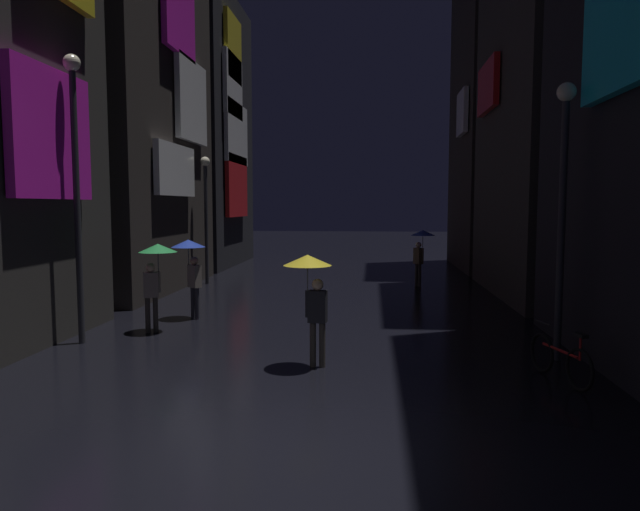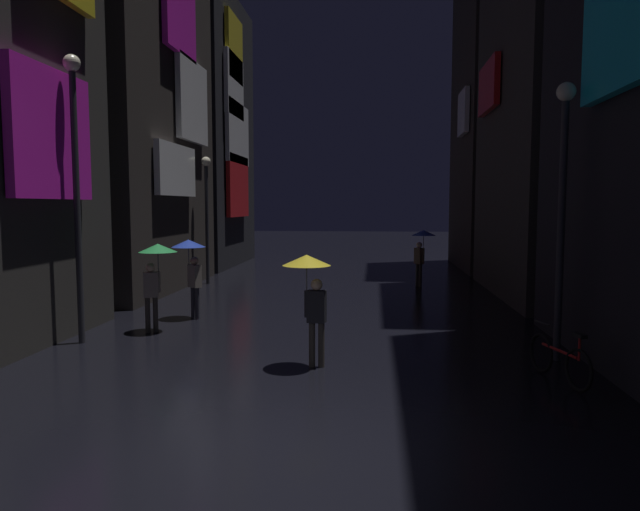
{
  "view_description": "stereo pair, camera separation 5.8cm",
  "coord_description": "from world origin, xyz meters",
  "px_view_note": "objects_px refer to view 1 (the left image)",
  "views": [
    {
      "loc": [
        1.36,
        -6.64,
        3.03
      ],
      "look_at": [
        0.0,
        8.19,
        1.72
      ],
      "focal_mm": 32.0,
      "sensor_mm": 36.0,
      "label": 1
    },
    {
      "loc": [
        1.42,
        -6.63,
        3.03
      ],
      "look_at": [
        0.0,
        8.19,
        1.72
      ],
      "focal_mm": 32.0,
      "sensor_mm": 36.0,
      "label": 2
    }
  ],
  "objects_px": {
    "pedestrian_foreground_right_yellow": "(311,279)",
    "streetlamp_right_near": "(563,188)",
    "pedestrian_midstreet_left_blue": "(190,257)",
    "pedestrian_foreground_left_blue": "(421,242)",
    "bicycle_parked_at_storefront": "(560,359)",
    "streetlamp_left_far": "(206,204)",
    "streetlamp_left_near": "(76,168)",
    "pedestrian_far_right_green": "(156,263)"
  },
  "relations": [
    {
      "from": "pedestrian_foreground_right_yellow",
      "to": "streetlamp_right_near",
      "type": "bearing_deg",
      "value": 11.07
    },
    {
      "from": "bicycle_parked_at_storefront",
      "to": "streetlamp_left_far",
      "type": "distance_m",
      "value": 15.2
    },
    {
      "from": "pedestrian_far_right_green",
      "to": "streetlamp_left_near",
      "type": "height_order",
      "value": "streetlamp_left_near"
    },
    {
      "from": "pedestrian_far_right_green",
      "to": "pedestrian_foreground_right_yellow",
      "type": "distance_m",
      "value": 4.79
    },
    {
      "from": "pedestrian_far_right_green",
      "to": "bicycle_parked_at_storefront",
      "type": "xyz_separation_m",
      "value": [
        8.37,
        -3.12,
        -1.28
      ]
    },
    {
      "from": "pedestrian_far_right_green",
      "to": "streetlamp_right_near",
      "type": "height_order",
      "value": "streetlamp_right_near"
    },
    {
      "from": "streetlamp_right_near",
      "to": "streetlamp_left_far",
      "type": "height_order",
      "value": "streetlamp_right_near"
    },
    {
      "from": "bicycle_parked_at_storefront",
      "to": "streetlamp_right_near",
      "type": "bearing_deg",
      "value": 74.42
    },
    {
      "from": "pedestrian_foreground_right_yellow",
      "to": "pedestrian_far_right_green",
      "type": "bearing_deg",
      "value": 146.67
    },
    {
      "from": "pedestrian_midstreet_left_blue",
      "to": "streetlamp_right_near",
      "type": "relative_size",
      "value": 0.4
    },
    {
      "from": "pedestrian_far_right_green",
      "to": "streetlamp_left_far",
      "type": "relative_size",
      "value": 0.43
    },
    {
      "from": "streetlamp_right_near",
      "to": "streetlamp_left_far",
      "type": "bearing_deg",
      "value": 134.89
    },
    {
      "from": "pedestrian_midstreet_left_blue",
      "to": "bicycle_parked_at_storefront",
      "type": "distance_m",
      "value": 9.47
    },
    {
      "from": "streetlamp_right_near",
      "to": "streetlamp_left_far",
      "type": "distance_m",
      "value": 14.17
    },
    {
      "from": "pedestrian_far_right_green",
      "to": "pedestrian_foreground_right_yellow",
      "type": "height_order",
      "value": "same"
    },
    {
      "from": "pedestrian_midstreet_left_blue",
      "to": "pedestrian_foreground_left_blue",
      "type": "bearing_deg",
      "value": 44.92
    },
    {
      "from": "streetlamp_left_near",
      "to": "streetlamp_right_near",
      "type": "bearing_deg",
      "value": -2.58
    },
    {
      "from": "pedestrian_foreground_left_blue",
      "to": "bicycle_parked_at_storefront",
      "type": "bearing_deg",
      "value": -82.9
    },
    {
      "from": "pedestrian_midstreet_left_blue",
      "to": "streetlamp_left_far",
      "type": "bearing_deg",
      "value": 102.95
    },
    {
      "from": "pedestrian_far_right_green",
      "to": "pedestrian_foreground_left_blue",
      "type": "bearing_deg",
      "value": 50.05
    },
    {
      "from": "pedestrian_far_right_green",
      "to": "streetlamp_right_near",
      "type": "distance_m",
      "value": 9.09
    },
    {
      "from": "pedestrian_foreground_left_blue",
      "to": "streetlamp_left_far",
      "type": "bearing_deg",
      "value": 179.69
    },
    {
      "from": "pedestrian_foreground_right_yellow",
      "to": "bicycle_parked_at_storefront",
      "type": "xyz_separation_m",
      "value": [
        4.37,
        -0.49,
        -1.28
      ]
    },
    {
      "from": "pedestrian_foreground_right_yellow",
      "to": "streetlamp_left_far",
      "type": "xyz_separation_m",
      "value": [
        -5.23,
        10.97,
        1.43
      ]
    },
    {
      "from": "pedestrian_foreground_right_yellow",
      "to": "streetlamp_left_far",
      "type": "height_order",
      "value": "streetlamp_left_far"
    },
    {
      "from": "pedestrian_foreground_left_blue",
      "to": "pedestrian_foreground_right_yellow",
      "type": "bearing_deg",
      "value": -105.11
    },
    {
      "from": "streetlamp_left_far",
      "to": "pedestrian_foreground_left_blue",
      "type": "bearing_deg",
      "value": -0.31
    },
    {
      "from": "bicycle_parked_at_storefront",
      "to": "streetlamp_left_near",
      "type": "bearing_deg",
      "value": 168.98
    },
    {
      "from": "pedestrian_foreground_left_blue",
      "to": "streetlamp_left_far",
      "type": "xyz_separation_m",
      "value": [
        -8.18,
        0.04,
        1.43
      ]
    },
    {
      "from": "pedestrian_midstreet_left_blue",
      "to": "streetlamp_right_near",
      "type": "height_order",
      "value": "streetlamp_right_near"
    },
    {
      "from": "bicycle_parked_at_storefront",
      "to": "streetlamp_left_near",
      "type": "distance_m",
      "value": 10.37
    },
    {
      "from": "pedestrian_midstreet_left_blue",
      "to": "streetlamp_left_near",
      "type": "distance_m",
      "value": 3.94
    },
    {
      "from": "streetlamp_left_near",
      "to": "pedestrian_far_right_green",
      "type": "bearing_deg",
      "value": 45.34
    },
    {
      "from": "streetlamp_left_far",
      "to": "bicycle_parked_at_storefront",
      "type": "bearing_deg",
      "value": -50.03
    },
    {
      "from": "pedestrian_midstreet_left_blue",
      "to": "bicycle_parked_at_storefront",
      "type": "relative_size",
      "value": 1.2
    },
    {
      "from": "pedestrian_far_right_green",
      "to": "streetlamp_right_near",
      "type": "relative_size",
      "value": 0.4
    },
    {
      "from": "pedestrian_foreground_right_yellow",
      "to": "bicycle_parked_at_storefront",
      "type": "bearing_deg",
      "value": -6.35
    },
    {
      "from": "pedestrian_midstreet_left_blue",
      "to": "pedestrian_foreground_left_blue",
      "type": "height_order",
      "value": "same"
    },
    {
      "from": "pedestrian_foreground_left_blue",
      "to": "streetlamp_right_near",
      "type": "relative_size",
      "value": 0.4
    },
    {
      "from": "pedestrian_far_right_green",
      "to": "pedestrian_midstreet_left_blue",
      "type": "distance_m",
      "value": 1.7
    },
    {
      "from": "pedestrian_midstreet_left_blue",
      "to": "streetlamp_left_far",
      "type": "distance_m",
      "value": 7.0
    },
    {
      "from": "bicycle_parked_at_storefront",
      "to": "streetlamp_left_far",
      "type": "xyz_separation_m",
      "value": [
        -9.6,
        11.46,
        2.71
      ]
    }
  ]
}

